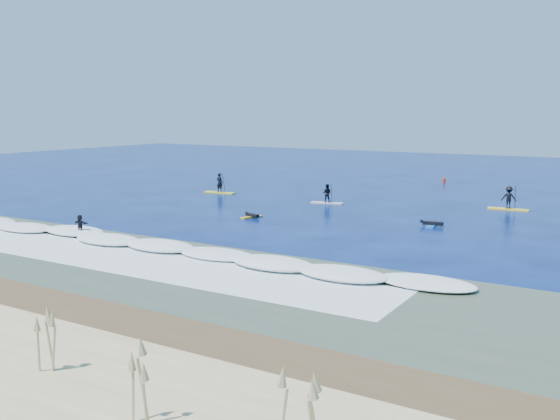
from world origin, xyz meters
The scene contains 11 objects.
ground centered at (0.00, 0.00, 0.00)m, with size 160.00×160.00×0.00m, color #030F3F.
shallow_water centered at (0.00, -14.00, 0.01)m, with size 90.00×13.00×0.01m, color #354839.
breaking_wave centered at (0.00, -10.00, 0.00)m, with size 40.00×6.00×0.30m, color white.
whitewater centered at (0.00, -13.00, 0.00)m, with size 34.00×5.00×0.02m, color silver.
sup_paddler_left centered at (-11.08, 12.20, 0.72)m, with size 3.34×1.08×2.31m.
sup_paddler_center centered at (1.18, 11.48, 0.74)m, with size 2.91×1.31×1.98m.
sup_paddler_right centered at (15.66, 16.06, 0.89)m, with size 3.28×1.01×2.27m.
prone_paddler_near centered at (-0.43, 1.94, 0.13)m, with size 1.46×1.92×0.39m.
prone_paddler_far centered at (12.51, 5.56, 0.15)m, with size 1.66×2.13×0.44m.
wave_surfer centered at (-5.99, -9.85, 0.74)m, with size 1.79×0.61×1.27m.
marker_buoy centered at (5.52, 32.16, 0.33)m, with size 0.32×0.32×0.77m.
Camera 1 is at (25.73, -37.27, 8.17)m, focal length 40.00 mm.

